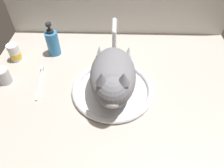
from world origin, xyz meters
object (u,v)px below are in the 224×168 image
at_px(sink_basin, 112,89).
at_px(pill_bottle, 14,53).
at_px(faucet, 113,44).
at_px(cat, 112,78).
at_px(toothbrush, 39,82).
at_px(soap_pump_bottle, 52,43).
at_px(metal_jar, 2,77).

xyz_separation_m(sink_basin, pill_bottle, (-0.46, 0.18, 0.03)).
relative_size(faucet, pill_bottle, 2.43).
relative_size(cat, toothbrush, 2.01).
height_order(sink_basin, pill_bottle, pill_bottle).
distance_m(soap_pump_bottle, pill_bottle, 0.18).
distance_m(faucet, pill_bottle, 0.46).
relative_size(soap_pump_bottle, toothbrush, 0.84).
bearing_deg(pill_bottle, sink_basin, -21.87).
distance_m(faucet, metal_jar, 0.49).
height_order(soap_pump_bottle, metal_jar, soap_pump_bottle).
distance_m(sink_basin, cat, 0.09).
bearing_deg(toothbrush, sink_basin, -6.77).
height_order(faucet, metal_jar, faucet).
height_order(sink_basin, cat, cat).
bearing_deg(cat, faucet, 90.12).
bearing_deg(faucet, soap_pump_bottle, 174.53).
distance_m(metal_jar, toothbrush, 0.15).
xyz_separation_m(sink_basin, metal_jar, (-0.46, 0.03, 0.02)).
xyz_separation_m(metal_jar, toothbrush, (0.14, 0.00, -0.03)).
distance_m(soap_pump_bottle, toothbrush, 0.21).
bearing_deg(soap_pump_bottle, sink_basin, -39.45).
bearing_deg(toothbrush, cat, -11.19).
relative_size(cat, pill_bottle, 4.68).
height_order(metal_jar, pill_bottle, pill_bottle).
bearing_deg(toothbrush, pill_bottle, 135.25).
distance_m(pill_bottle, toothbrush, 0.21).
relative_size(sink_basin, pill_bottle, 3.96).
height_order(faucet, pill_bottle, faucet).
distance_m(cat, soap_pump_bottle, 0.39).
bearing_deg(faucet, cat, -89.88).
bearing_deg(soap_pump_bottle, faucet, -5.47).
relative_size(pill_bottle, toothbrush, 0.43).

